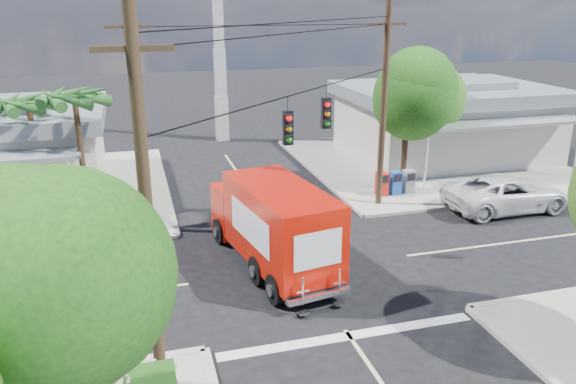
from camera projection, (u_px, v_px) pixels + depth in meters
name	position (u px, v px, depth m)	size (l,w,h in m)	color
ground	(304.00, 269.00, 19.61)	(120.00, 120.00, 0.00)	black
sidewalk_ne	(427.00, 163.00, 32.31)	(14.12, 14.12, 0.14)	#9B968C
sidewalk_nw	(18.00, 197.00, 26.69)	(14.12, 14.12, 0.14)	#9B968C
road_markings	(317.00, 289.00, 18.27)	(32.00, 32.00, 0.01)	beige
building_ne	(446.00, 119.00, 32.99)	(11.80, 10.20, 4.50)	beige
radio_tower	(219.00, 54.00, 36.14)	(0.80, 0.80, 17.00)	silver
tree_sw_front	(46.00, 283.00, 9.54)	(3.88, 3.78, 6.03)	#422D1C
tree_ne_front	(409.00, 95.00, 26.09)	(4.21, 4.14, 6.66)	#422D1C
tree_ne_back	(434.00, 97.00, 28.95)	(3.77, 3.66, 5.82)	#422D1C
palm_nw_front	(75.00, 101.00, 22.88)	(3.01, 3.08, 5.59)	#422D1C
palm_nw_back	(29.00, 106.00, 23.85)	(3.01, 3.08, 5.19)	#422D1C
utility_poles	(247.00, 131.00, 19.16)	(12.00, 10.68, 9.00)	#473321
vending_boxes	(395.00, 183.00, 26.71)	(1.90, 0.50, 1.10)	red
delivery_truck	(273.00, 224.00, 19.38)	(3.34, 7.43, 3.11)	black
parked_car	(507.00, 193.00, 24.98)	(2.61, 5.65, 1.57)	silver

